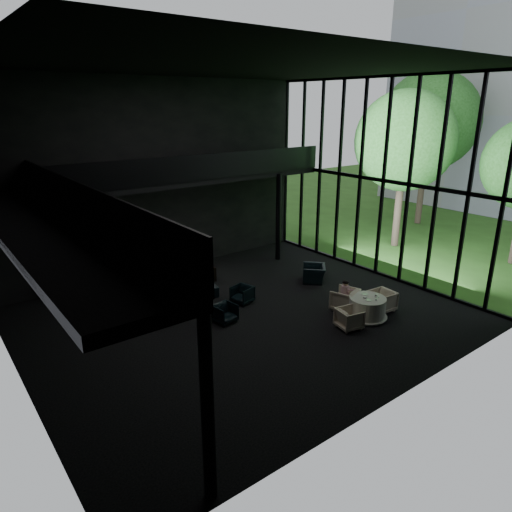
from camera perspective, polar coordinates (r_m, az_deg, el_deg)
floor at (r=15.86m, az=-1.27°, el=-7.52°), size 14.00×12.00×0.02m
ceiling at (r=14.28m, az=-1.51°, el=22.69°), size 14.00×12.00×0.02m
wall_back at (r=19.64m, az=-11.92°, el=9.47°), size 14.00×0.04×8.00m
wall_front at (r=10.47m, az=18.40°, el=1.10°), size 14.00×0.04×8.00m
curtain_wall at (r=19.41m, az=15.64°, el=9.09°), size 0.20×12.00×8.00m
mezzanine_left at (r=12.12m, az=-24.95°, el=2.62°), size 2.00×12.00×0.25m
mezzanine_back at (r=19.22m, az=-7.88°, el=9.50°), size 12.00×2.00×0.25m
railing_left at (r=12.23m, az=-20.79°, el=6.18°), size 0.06×12.00×1.00m
railing_back at (r=18.29m, az=-6.36°, el=11.00°), size 12.00×0.06×1.00m
column_sw at (r=8.36m, az=-6.10°, el=-18.02°), size 0.24×0.24×4.00m
column_nw at (r=18.23m, az=-25.28°, el=0.92°), size 0.24×0.24×4.00m
column_ne at (r=20.96m, az=2.82°, el=4.82°), size 0.24×0.24×4.00m
tree_near at (r=23.70m, az=18.11°, el=13.48°), size 4.80×4.80×7.65m
tree_far at (r=28.92m, az=20.83°, el=15.47°), size 5.60×5.60×8.80m
console at (r=18.00m, az=-10.17°, el=-3.38°), size 2.10×0.48×0.67m
bronze_urn at (r=17.69m, az=-10.37°, el=-0.57°), size 0.75×0.75×1.39m
side_table_left at (r=17.59m, az=-15.07°, el=-4.55°), size 0.47×0.47×0.52m
table_lamp_left at (r=17.21m, az=-15.09°, el=-2.51°), size 0.38×0.38×0.64m
side_table_right at (r=18.86m, az=-6.10°, el=-2.27°), size 0.54×0.54×0.59m
table_lamp_right at (r=18.66m, az=-6.30°, el=0.08°), size 0.42×0.42×0.70m
sofa at (r=17.22m, az=-8.07°, el=-4.22°), size 1.88×0.82×0.71m
lounge_armchair_west at (r=15.65m, az=-11.39°, el=-6.64°), size 0.84×0.88×0.81m
lounge_armchair_east at (r=16.77m, az=-1.73°, el=-4.82°), size 0.70×0.73×0.63m
lounge_armchair_south at (r=15.36m, az=-3.91°, el=-7.16°), size 0.68×0.65×0.63m
window_armchair at (r=18.85m, az=7.28°, el=-1.89°), size 1.14×1.15×0.86m
coffee_table at (r=16.47m, az=-7.56°, el=-5.91°), size 1.12×1.12×0.38m
dining_table at (r=16.03m, az=13.70°, el=-6.48°), size 1.40×1.40×0.75m
dining_chair_north at (r=16.44m, az=11.05°, el=-5.08°), size 1.15×1.11×0.95m
dining_chair_east at (r=16.68m, az=15.45°, el=-5.25°), size 0.85×0.90×0.86m
dining_chair_west at (r=15.20m, az=11.59°, el=-7.60°), size 0.80×0.83×0.73m
child at (r=16.43m, az=11.10°, el=-4.02°), size 0.29×0.29×0.62m
plate_a at (r=15.69m, az=13.87°, el=-5.35°), size 0.26×0.26×0.01m
plate_b at (r=16.12m, az=13.43°, el=-4.65°), size 0.26×0.26×0.02m
saucer at (r=16.00m, az=14.86°, el=-4.95°), size 0.17×0.17×0.01m
coffee_cup at (r=16.03m, az=14.77°, el=-4.75°), size 0.09×0.09×0.07m
cereal_bowl at (r=15.78m, az=13.48°, el=-5.05°), size 0.15×0.15×0.07m
cream_pot at (r=15.70m, az=14.78°, el=-5.31°), size 0.06×0.06×0.06m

